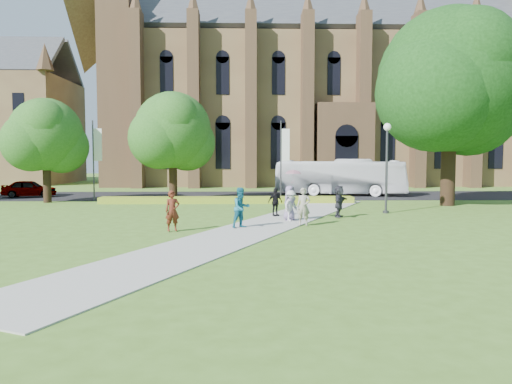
{
  "coord_description": "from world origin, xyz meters",
  "views": [
    {
      "loc": [
        -0.89,
        -22.31,
        3.27
      ],
      "look_at": [
        -0.24,
        1.62,
        1.6
      ],
      "focal_mm": 35.0,
      "sensor_mm": 36.0,
      "label": 1
    }
  ],
  "objects_px": {
    "streetlamp": "(387,157)",
    "car_0": "(29,188)",
    "tour_coach": "(341,177)",
    "pedestrian_0": "(172,211)",
    "large_tree": "(450,81)"
  },
  "relations": [
    {
      "from": "streetlamp",
      "to": "tour_coach",
      "type": "bearing_deg",
      "value": 89.88
    },
    {
      "from": "streetlamp",
      "to": "pedestrian_0",
      "type": "bearing_deg",
      "value": -148.66
    },
    {
      "from": "tour_coach",
      "to": "pedestrian_0",
      "type": "distance_m",
      "value": 23.71
    },
    {
      "from": "streetlamp",
      "to": "car_0",
      "type": "bearing_deg",
      "value": 154.54
    },
    {
      "from": "streetlamp",
      "to": "pedestrian_0",
      "type": "height_order",
      "value": "streetlamp"
    },
    {
      "from": "large_tree",
      "to": "streetlamp",
      "type": "bearing_deg",
      "value": -140.71
    },
    {
      "from": "car_0",
      "to": "pedestrian_0",
      "type": "xyz_separation_m",
      "value": [
        14.33,
        -19.27,
        0.2
      ]
    },
    {
      "from": "streetlamp",
      "to": "tour_coach",
      "type": "distance_m",
      "value": 13.85
    },
    {
      "from": "streetlamp",
      "to": "car_0",
      "type": "relative_size",
      "value": 1.27
    },
    {
      "from": "streetlamp",
      "to": "large_tree",
      "type": "xyz_separation_m",
      "value": [
        5.5,
        4.5,
        5.07
      ]
    },
    {
      "from": "pedestrian_0",
      "to": "large_tree",
      "type": "bearing_deg",
      "value": 11.11
    },
    {
      "from": "streetlamp",
      "to": "car_0",
      "type": "xyz_separation_m",
      "value": [
        -25.8,
        12.28,
        -2.57
      ]
    },
    {
      "from": "tour_coach",
      "to": "pedestrian_0",
      "type": "bearing_deg",
      "value": 165.67
    },
    {
      "from": "large_tree",
      "to": "car_0",
      "type": "relative_size",
      "value": 3.19
    },
    {
      "from": "tour_coach",
      "to": "streetlamp",
      "type": "bearing_deg",
      "value": -165.44
    }
  ]
}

